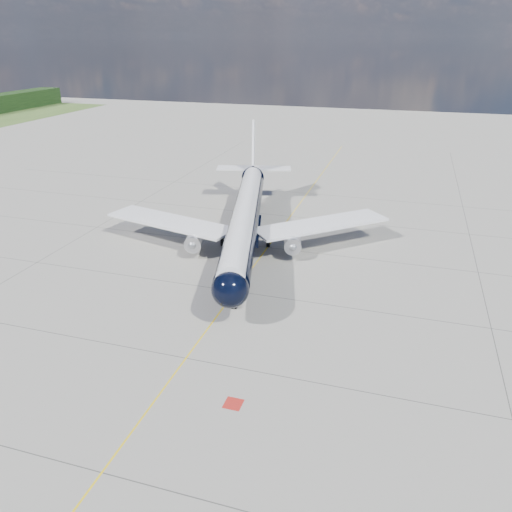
% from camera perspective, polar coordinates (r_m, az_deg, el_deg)
% --- Properties ---
extents(ground, '(320.00, 320.00, 0.00)m').
position_cam_1_polar(ground, '(80.76, 2.29, 2.30)').
color(ground, gray).
rests_on(ground, ground).
extents(taxiway_centerline, '(0.16, 160.00, 0.01)m').
position_cam_1_polar(taxiway_centerline, '(76.28, 1.32, 0.99)').
color(taxiway_centerline, '#E3BC0B').
rests_on(taxiway_centerline, ground).
extents(red_marking, '(1.60, 1.60, 0.01)m').
position_cam_1_polar(red_marking, '(45.75, -2.61, -16.51)').
color(red_marking, maroon).
rests_on(red_marking, ground).
extents(main_airliner, '(42.86, 53.03, 15.54)m').
position_cam_1_polar(main_airliner, '(75.36, -1.24, 4.62)').
color(main_airliner, black).
rests_on(main_airliner, ground).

